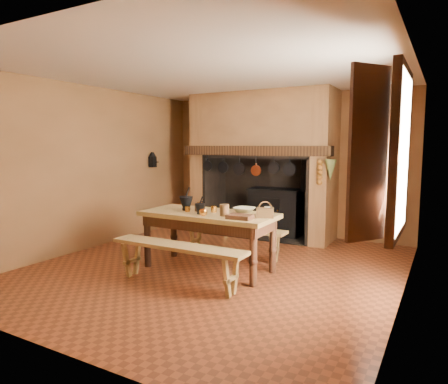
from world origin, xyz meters
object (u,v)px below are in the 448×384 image
iron_range (276,211)px  work_table (209,221)px  coffee_grinder (200,207)px  mixing_bowl (244,210)px  wicker_basket (265,212)px  bench_front (178,255)px

iron_range → work_table: 2.58m
coffee_grinder → mixing_bowl: size_ratio=0.55×
iron_range → coffee_grinder: (-0.16, -2.55, 0.41)m
work_table → wicker_basket: bearing=1.3°
wicker_basket → iron_range: bearing=86.4°
mixing_bowl → wicker_basket: size_ratio=1.10×
bench_front → mixing_bowl: mixing_bowl is taller
bench_front → mixing_bowl: size_ratio=6.37×
iron_range → mixing_bowl: 2.40m
bench_front → wicker_basket: (0.87, 0.77, 0.51)m
bench_front → coffee_grinder: size_ratio=11.54×
coffee_grinder → wicker_basket: size_ratio=0.61×
bench_front → mixing_bowl: (0.45, 1.00, 0.47)m
iron_range → work_table: bearing=-90.1°
mixing_bowl → bench_front: bearing=-114.1°
bench_front → coffee_grinder: (-0.16, 0.77, 0.50)m
work_table → mixing_bowl: 0.54m
bench_front → mixing_bowl: 1.19m
bench_front → work_table: bearing=90.0°
iron_range → mixing_bowl: bearing=-79.2°
iron_range → wicker_basket: bearing=-71.4°
mixing_bowl → coffee_grinder: bearing=-159.4°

